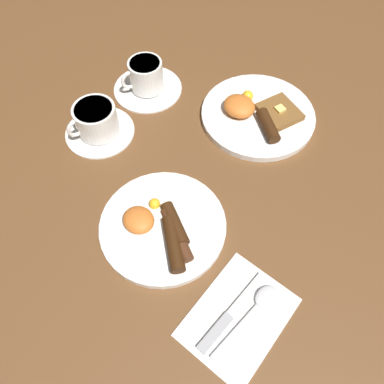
{
  "coord_description": "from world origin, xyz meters",
  "views": [
    {
      "loc": [
        0.27,
        -0.2,
        0.65
      ],
      "look_at": [
        -0.0,
        0.09,
        0.03
      ],
      "focal_mm": 35.0,
      "sensor_mm": 36.0,
      "label": 1
    }
  ],
  "objects_px": {
    "spoon": "(259,304)",
    "breakfast_plate_far": "(257,114)",
    "breakfast_plate_near": "(163,226)",
    "teacup_far": "(146,79)",
    "teacup_near": "(97,123)",
    "knife": "(229,316)"
  },
  "relations": [
    {
      "from": "spoon",
      "to": "breakfast_plate_far",
      "type": "bearing_deg",
      "value": 39.81
    },
    {
      "from": "spoon",
      "to": "breakfast_plate_near",
      "type": "bearing_deg",
      "value": 94.08
    },
    {
      "from": "breakfast_plate_near",
      "to": "spoon",
      "type": "distance_m",
      "value": 0.23
    },
    {
      "from": "breakfast_plate_near",
      "to": "teacup_far",
      "type": "xyz_separation_m",
      "value": [
        -0.3,
        0.24,
        0.02
      ]
    },
    {
      "from": "breakfast_plate_near",
      "to": "spoon",
      "type": "bearing_deg",
      "value": 2.84
    },
    {
      "from": "breakfast_plate_far",
      "to": "teacup_near",
      "type": "relative_size",
      "value": 1.69
    },
    {
      "from": "breakfast_plate_near",
      "to": "teacup_near",
      "type": "bearing_deg",
      "value": 165.47
    },
    {
      "from": "knife",
      "to": "teacup_near",
      "type": "bearing_deg",
      "value": 75.55
    },
    {
      "from": "breakfast_plate_near",
      "to": "breakfast_plate_far",
      "type": "relative_size",
      "value": 0.92
    },
    {
      "from": "knife",
      "to": "spoon",
      "type": "relative_size",
      "value": 1.05
    },
    {
      "from": "teacup_near",
      "to": "breakfast_plate_far",
      "type": "bearing_deg",
      "value": 50.6
    },
    {
      "from": "knife",
      "to": "teacup_far",
      "type": "bearing_deg",
      "value": 59.38
    },
    {
      "from": "breakfast_plate_far",
      "to": "spoon",
      "type": "relative_size",
      "value": 1.63
    },
    {
      "from": "breakfast_plate_near",
      "to": "teacup_far",
      "type": "height_order",
      "value": "teacup_far"
    },
    {
      "from": "teacup_far",
      "to": "breakfast_plate_near",
      "type": "bearing_deg",
      "value": -38.69
    },
    {
      "from": "breakfast_plate_near",
      "to": "spoon",
      "type": "relative_size",
      "value": 1.5
    },
    {
      "from": "knife",
      "to": "spoon",
      "type": "xyz_separation_m",
      "value": [
        0.02,
        0.05,
        0.0
      ]
    },
    {
      "from": "breakfast_plate_near",
      "to": "spoon",
      "type": "height_order",
      "value": "breakfast_plate_near"
    },
    {
      "from": "teacup_far",
      "to": "spoon",
      "type": "distance_m",
      "value": 0.58
    },
    {
      "from": "teacup_near",
      "to": "teacup_far",
      "type": "bearing_deg",
      "value": 97.82
    },
    {
      "from": "breakfast_plate_near",
      "to": "knife",
      "type": "bearing_deg",
      "value": -11.04
    },
    {
      "from": "teacup_far",
      "to": "spoon",
      "type": "xyz_separation_m",
      "value": [
        0.53,
        -0.23,
        -0.02
      ]
    }
  ]
}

